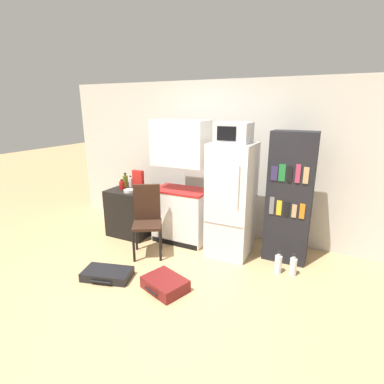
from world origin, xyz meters
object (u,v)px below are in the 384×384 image
Objects in this scene: chair at (147,215)px; bottle_milk_white at (131,182)px; cereal_box at (138,179)px; microwave at (234,133)px; bottle_ketchup_red at (122,185)px; bookshelf at (289,199)px; bowl at (129,191)px; suitcase_large_flat at (107,274)px; refrigerator at (231,200)px; water_bottle_front at (278,264)px; suitcase_small_flat at (165,284)px; side_table at (133,211)px; kitchen_hutch at (181,187)px; bottle_olive_oil at (125,181)px; water_bottle_middle at (293,266)px.

bottle_milk_white is at bearing 110.07° from chair.
cereal_box is at bearing 2.82° from bottle_milk_white.
microwave is 2.68× the size of bottle_ketchup_red.
bowl is at bearing -170.94° from bookshelf.
bottle_milk_white is at bearing 99.33° from suitcase_large_flat.
refrigerator reaches higher than water_bottle_front.
bottle_milk_white is 0.17m from cereal_box.
bottle_milk_white is 1.16× the size of bottle_ketchup_red.
bookshelf reaches higher than refrigerator.
bottle_milk_white is 2.08m from suitcase_small_flat.
side_table is 0.41× the size of kitchen_hutch.
bowl is at bearing 120.00° from chair.
suitcase_small_flat is at bearing -38.62° from bowl.
water_bottle_front reaches higher than suitcase_small_flat.
bookshelf reaches higher than suitcase_large_flat.
chair reaches higher than bottle_ketchup_red.
side_table is 1.75× the size of microwave.
kitchen_hutch is 1.17× the size of refrigerator.
bottle_milk_white reaches higher than water_bottle_front.
chair is at bearing -34.36° from bottle_olive_oil.
chair is 1.73× the size of suitcase_small_flat.
water_bottle_front is (2.60, -0.14, -0.72)m from bottle_ketchup_red.
bottle_milk_white is 0.64× the size of water_bottle_middle.
suitcase_small_flat reaches higher than suitcase_large_flat.
bottle_olive_oil is at bearing 114.52° from chair.
bowl is at bearing -58.76° from bottle_milk_white.
kitchen_hutch is 1.02m from bottle_ketchup_red.
cereal_box is (-1.65, 0.05, -0.83)m from microwave.
side_table reaches higher than suitcase_small_flat.
water_bottle_front is at bearing -172.09° from water_bottle_middle.
suitcase_large_flat is at bearing -125.61° from chair.
cereal_box is 0.30× the size of chair.
bowl is (0.08, -0.19, 0.41)m from side_table.
bottle_milk_white is at bearing 136.73° from side_table.
bottle_milk_white is (-0.96, -0.01, -0.02)m from kitchen_hutch.
kitchen_hutch is 1.87× the size of chair.
bottle_milk_white is at bearing 178.69° from refrigerator.
water_bottle_front is at bearing -19.96° from refrigerator.
side_table is 0.83m from chair.
cereal_box reaches higher than suitcase_large_flat.
bookshelf is 1.99m from chair.
bookshelf is at bearing -10.65° from chair.
kitchen_hutch is 1.66m from suitcase_large_flat.
microwave reaches higher than suitcase_small_flat.
bowl is (-1.63, -0.23, -0.01)m from refrigerator.
cereal_box is 0.88m from chair.
bookshelf is at bearing 114.02° from water_bottle_middle.
side_table is 2.19m from microwave.
water_bottle_front reaches higher than suitcase_large_flat.
bookshelf is at bearing 89.35° from water_bottle_front.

